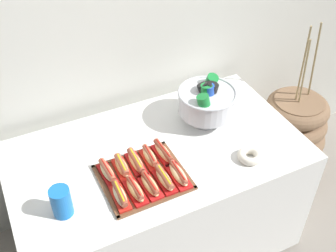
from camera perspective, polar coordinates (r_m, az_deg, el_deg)
The scene contains 18 objects.
ground_plane at distance 2.78m, azimuth -1.22°, elevation -15.38°, with size 10.00×10.00×0.00m, color gray.
back_wall at distance 2.32m, azimuth -7.74°, elevation 14.49°, with size 6.00×0.10×2.60m, color beige.
buffet_table at distance 2.45m, azimuth -1.35°, elevation -9.84°, with size 1.54×0.86×0.80m.
floor_vase at distance 3.11m, azimuth 16.42°, elevation -1.49°, with size 0.51×0.51×1.22m.
serving_tray at distance 2.03m, azimuth -3.44°, elevation -7.07°, with size 0.41×0.36×0.01m.
hot_dog_0 at distance 1.92m, azimuth -6.60°, elevation -9.48°, with size 0.07×0.17×0.06m.
hot_dog_1 at distance 1.94m, azimuth -4.52°, elevation -8.80°, with size 0.07×0.17×0.06m.
hot_dog_2 at distance 1.96m, azimuth -2.48°, elevation -8.12°, with size 0.07×0.17×0.06m.
hot_dog_3 at distance 1.98m, azimuth -0.49°, elevation -7.31°, with size 0.06×0.17×0.06m.
hot_dog_4 at distance 2.00m, azimuth 1.44°, elevation -6.68°, with size 0.07×0.18×0.06m.
hot_dog_5 at distance 2.03m, azimuth -8.31°, elevation -6.27°, with size 0.07×0.16×0.06m.
hot_dog_6 at distance 2.04m, azimuth -6.34°, elevation -5.59°, with size 0.07×0.16×0.06m.
hot_dog_7 at distance 2.06m, azimuth -4.40°, elevation -4.99°, with size 0.07×0.18×0.06m.
hot_dog_8 at distance 2.08m, azimuth -2.50°, elevation -4.32°, with size 0.07×0.16×0.06m.
hot_dog_9 at distance 2.10m, azimuth -0.64°, elevation -3.67°, with size 0.07×0.18×0.06m.
punch_bowl at distance 2.28m, azimuth 5.37°, elevation 3.52°, with size 0.32×0.32×0.25m.
cup_stack at distance 1.90m, azimuth -14.43°, elevation -10.05°, with size 0.09×0.09×0.15m.
donut at distance 2.15m, azimuth 11.18°, elevation -4.04°, with size 0.13×0.13×0.04m.
Camera 1 is at (-0.63, -1.44, 2.30)m, focal length 44.41 mm.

